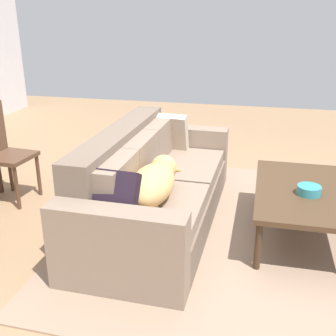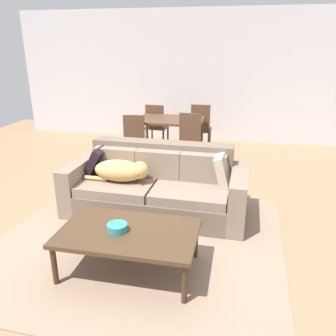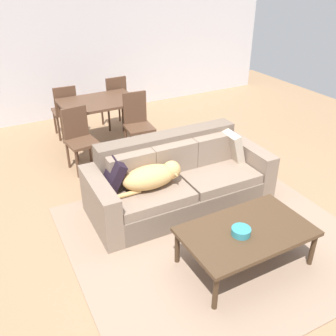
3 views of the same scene
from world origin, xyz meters
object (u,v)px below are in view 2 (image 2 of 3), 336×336
(throw_pillow_by_right_arm, at_px, (223,170))
(dining_chair_far_left, at_px, (156,125))
(couch, at_px, (157,187))
(dog_on_left_cushion, at_px, (122,171))
(coffee_table, at_px, (128,235))
(bowl_on_coffee_table, at_px, (117,228))
(dining_chair_far_right, at_px, (201,126))
(dining_chair_near_right, at_px, (188,141))
(dining_chair_near_left, at_px, (133,140))
(throw_pillow_by_left_arm, at_px, (97,161))
(dining_table, at_px, (170,123))

(throw_pillow_by_right_arm, bearing_deg, dining_chair_far_left, 119.34)
(couch, xyz_separation_m, dog_on_left_cushion, (-0.40, -0.13, 0.24))
(coffee_table, distance_m, bowl_on_coffee_table, 0.12)
(couch, height_order, dining_chair_far_left, dining_chair_far_left)
(throw_pillow_by_right_arm, distance_m, coffee_table, 1.51)
(throw_pillow_by_right_arm, bearing_deg, dining_chair_far_right, 102.55)
(bowl_on_coffee_table, distance_m, dining_chair_near_right, 2.81)
(dog_on_left_cushion, bearing_deg, dining_chair_near_left, 104.22)
(couch, relative_size, throw_pillow_by_left_arm, 5.94)
(couch, distance_m, throw_pillow_by_right_arm, 0.85)
(throw_pillow_by_right_arm, xyz_separation_m, dining_table, (-1.06, 2.02, 0.08))
(dining_chair_near_left, bearing_deg, dining_table, 43.01)
(dining_table, bearing_deg, couch, -82.97)
(dining_table, distance_m, dining_chair_far_left, 0.72)
(couch, bearing_deg, throw_pillow_by_right_arm, 3.67)
(throw_pillow_by_right_arm, relative_size, dining_chair_far_right, 0.41)
(dog_on_left_cushion, bearing_deg, dining_chair_near_right, 72.61)
(throw_pillow_by_left_arm, height_order, bowl_on_coffee_table, throw_pillow_by_left_arm)
(couch, height_order, coffee_table, couch)
(dog_on_left_cushion, height_order, dining_chair_far_right, dining_chair_far_right)
(dining_table, relative_size, dining_chair_far_right, 1.24)
(dog_on_left_cushion, bearing_deg, bowl_on_coffee_table, -72.04)
(throw_pillow_by_right_arm, relative_size, bowl_on_coffee_table, 2.10)
(dining_chair_near_left, relative_size, dining_chair_near_right, 0.94)
(coffee_table, height_order, dining_table, dining_table)
(couch, relative_size, dining_chair_near_right, 2.33)
(coffee_table, distance_m, dining_chair_far_left, 3.94)
(dining_chair_far_right, bearing_deg, dog_on_left_cushion, 75.87)
(throw_pillow_by_right_arm, bearing_deg, dog_on_left_cushion, -172.30)
(couch, height_order, throw_pillow_by_left_arm, couch)
(couch, distance_m, dog_on_left_cushion, 0.48)
(dining_chair_near_left, xyz_separation_m, dining_chair_far_left, (0.11, 1.16, 0.01))
(dining_chair_near_left, bearing_deg, coffee_table, -79.53)
(dining_chair_far_right, bearing_deg, coffee_table, 85.89)
(dog_on_left_cushion, distance_m, throw_pillow_by_right_arm, 1.22)
(couch, bearing_deg, dining_chair_near_right, 85.29)
(dining_chair_far_right, bearing_deg, dining_table, 48.98)
(bowl_on_coffee_table, distance_m, dining_chair_far_right, 3.92)
(couch, relative_size, coffee_table, 1.77)
(bowl_on_coffee_table, height_order, dining_chair_far_left, dining_chair_far_left)
(dining_table, height_order, dining_chair_far_left, dining_chair_far_left)
(couch, height_order, throw_pillow_by_right_arm, couch)
(coffee_table, xyz_separation_m, dining_table, (-0.29, 3.31, 0.29))
(dog_on_left_cushion, distance_m, coffee_table, 1.22)
(dining_chair_far_left, relative_size, dining_chair_far_right, 0.96)
(throw_pillow_by_left_arm, bearing_deg, coffee_table, -57.41)
(dining_chair_near_right, bearing_deg, throw_pillow_by_left_arm, -118.13)
(throw_pillow_by_left_arm, height_order, dining_chair_far_right, dining_chair_far_right)
(dining_chair_far_left, bearing_deg, dining_chair_far_right, -176.08)
(throw_pillow_by_left_arm, xyz_separation_m, throw_pillow_by_right_arm, (1.61, -0.04, 0.01))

